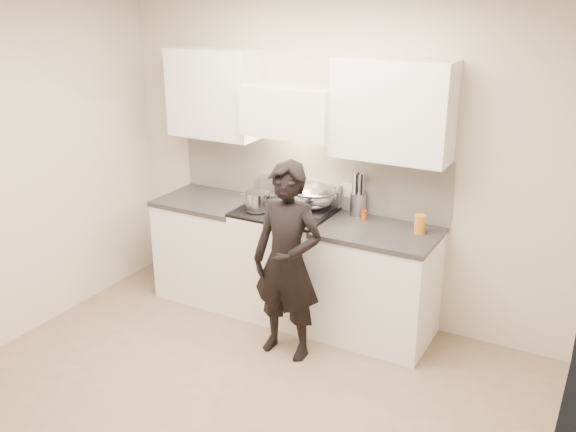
{
  "coord_description": "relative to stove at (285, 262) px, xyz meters",
  "views": [
    {
      "loc": [
        2.12,
        -2.96,
        2.71
      ],
      "look_at": [
        -0.07,
        1.05,
        1.05
      ],
      "focal_mm": 40.0,
      "sensor_mm": 36.0,
      "label": 1
    }
  ],
  "objects": [
    {
      "name": "person",
      "position": [
        0.33,
        -0.56,
        0.29
      ],
      "size": [
        0.56,
        0.37,
        1.53
      ],
      "primitive_type": "imported",
      "rotation": [
        0.0,
        0.0,
        -0.0
      ],
      "color": "black",
      "rests_on": "ground"
    },
    {
      "name": "stove",
      "position": [
        0.0,
        0.0,
        0.0
      ],
      "size": [
        0.76,
        0.65,
        0.96
      ],
      "color": "silver",
      "rests_on": "ground"
    },
    {
      "name": "ground_plane",
      "position": [
        0.3,
        -1.42,
        -0.47
      ],
      "size": [
        4.0,
        4.0,
        0.0
      ],
      "primitive_type": "plane",
      "color": "#877156"
    },
    {
      "name": "stock_pot",
      "position": [
        -0.2,
        -0.1,
        0.55
      ],
      "size": [
        0.28,
        0.26,
        0.14
      ],
      "color": "#A5A6B1",
      "rests_on": "stove"
    },
    {
      "name": "room_shell",
      "position": [
        0.24,
        -1.05,
        1.12
      ],
      "size": [
        4.04,
        3.54,
        2.7
      ],
      "color": "beige",
      "rests_on": "ground"
    },
    {
      "name": "oil_glass",
      "position": [
        1.12,
        0.09,
        0.52
      ],
      "size": [
        0.08,
        0.08,
        0.15
      ],
      "color": "#B6711A",
      "rests_on": "counter_right"
    },
    {
      "name": "counter_right",
      "position": [
        0.83,
        0.0,
        -0.01
      ],
      "size": [
        0.92,
        0.67,
        0.92
      ],
      "color": "silver",
      "rests_on": "ground"
    },
    {
      "name": "spice_jar",
      "position": [
        0.65,
        0.15,
        0.49
      ],
      "size": [
        0.04,
        0.04,
        0.08
      ],
      "color": "#C04409",
      "rests_on": "counter_right"
    },
    {
      "name": "utensil_crock",
      "position": [
        0.55,
        0.25,
        0.55
      ],
      "size": [
        0.13,
        0.13,
        0.35
      ],
      "color": "#A9AAC0",
      "rests_on": "counter_right"
    },
    {
      "name": "wok",
      "position": [
        0.2,
        0.12,
        0.59
      ],
      "size": [
        0.41,
        0.51,
        0.33
      ],
      "color": "#A5A6B1",
      "rests_on": "stove"
    },
    {
      "name": "counter_left",
      "position": [
        -0.78,
        0.0,
        -0.01
      ],
      "size": [
        0.82,
        0.67,
        0.92
      ],
      "color": "silver",
      "rests_on": "ground"
    }
  ]
}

